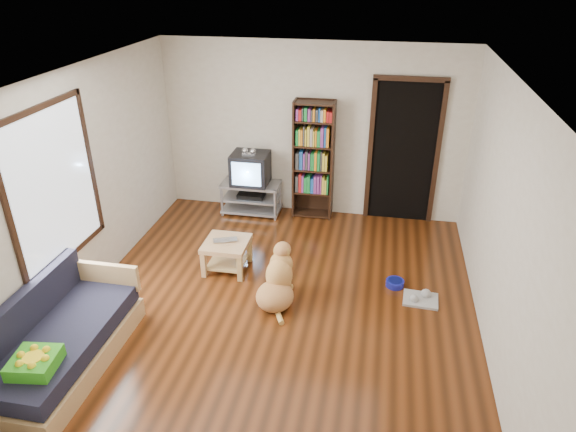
% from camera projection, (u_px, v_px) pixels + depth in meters
% --- Properties ---
extents(ground, '(5.00, 5.00, 0.00)m').
position_uv_depth(ground, '(278.00, 302.00, 6.00)').
color(ground, '#5C2A0F').
rests_on(ground, ground).
extents(ceiling, '(5.00, 5.00, 0.00)m').
position_uv_depth(ceiling, '(276.00, 77.00, 4.82)').
color(ceiling, white).
rests_on(ceiling, ground).
extents(wall_back, '(4.50, 0.00, 4.50)m').
position_uv_depth(wall_back, '(312.00, 131.00, 7.60)').
color(wall_back, beige).
rests_on(wall_back, ground).
extents(wall_front, '(4.50, 0.00, 4.50)m').
position_uv_depth(wall_front, '(195.00, 369.00, 3.22)').
color(wall_front, beige).
rests_on(wall_front, ground).
extents(wall_left, '(0.00, 5.00, 5.00)m').
position_uv_depth(wall_left, '(83.00, 186.00, 5.79)').
color(wall_left, beige).
rests_on(wall_left, ground).
extents(wall_right, '(0.00, 5.00, 5.00)m').
position_uv_depth(wall_right, '(501.00, 220.00, 5.03)').
color(wall_right, beige).
rests_on(wall_right, ground).
extents(green_cushion, '(0.42, 0.42, 0.13)m').
position_uv_depth(green_cushion, '(35.00, 363.00, 4.42)').
color(green_cushion, green).
rests_on(green_cushion, sofa).
extents(laptop, '(0.35, 0.29, 0.02)m').
position_uv_depth(laptop, '(225.00, 242.00, 6.44)').
color(laptop, '#BBBABF').
rests_on(laptop, coffee_table).
extents(dog_bowl, '(0.22, 0.22, 0.08)m').
position_uv_depth(dog_bowl, '(395.00, 283.00, 6.28)').
color(dog_bowl, '#151A94').
rests_on(dog_bowl, ground).
extents(grey_rag, '(0.42, 0.34, 0.03)m').
position_uv_depth(grey_rag, '(420.00, 299.00, 6.02)').
color(grey_rag, '#ADADAD').
rests_on(grey_rag, ground).
extents(window, '(0.03, 1.46, 1.70)m').
position_uv_depth(window, '(54.00, 187.00, 5.26)').
color(window, white).
rests_on(window, wall_left).
extents(doorway, '(1.03, 0.05, 2.19)m').
position_uv_depth(doorway, '(404.00, 149.00, 7.44)').
color(doorway, black).
rests_on(doorway, wall_back).
extents(tv_stand, '(0.90, 0.45, 0.50)m').
position_uv_depth(tv_stand, '(251.00, 196.00, 8.00)').
color(tv_stand, '#99999E').
rests_on(tv_stand, ground).
extents(crt_tv, '(0.55, 0.52, 0.58)m').
position_uv_depth(crt_tv, '(251.00, 168.00, 7.80)').
color(crt_tv, black).
rests_on(crt_tv, tv_stand).
extents(bookshelf, '(0.60, 0.30, 1.80)m').
position_uv_depth(bookshelf, '(314.00, 154.00, 7.59)').
color(bookshelf, black).
rests_on(bookshelf, ground).
extents(sofa, '(0.80, 1.80, 0.80)m').
position_uv_depth(sofa, '(61.00, 342.00, 4.99)').
color(sofa, tan).
rests_on(sofa, ground).
extents(coffee_table, '(0.55, 0.55, 0.40)m').
position_uv_depth(coffee_table, '(227.00, 250.00, 6.52)').
color(coffee_table, tan).
rests_on(coffee_table, ground).
extents(dog, '(0.48, 0.85, 0.70)m').
position_uv_depth(dog, '(278.00, 282.00, 5.93)').
color(dog, '#B68346').
rests_on(dog, ground).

